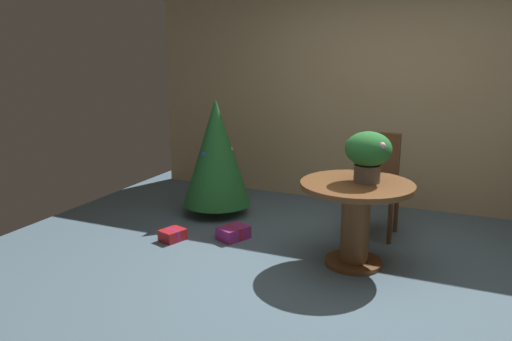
# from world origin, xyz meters

# --- Properties ---
(ground_plane) EXTENTS (6.60, 6.60, 0.00)m
(ground_plane) POSITION_xyz_m (0.00, 0.00, 0.00)
(ground_plane) COLOR slate
(back_wall_panel) EXTENTS (6.00, 0.10, 2.60)m
(back_wall_panel) POSITION_xyz_m (0.00, 2.20, 1.30)
(back_wall_panel) COLOR tan
(back_wall_panel) RESTS_ON ground_plane
(round_dining_table) EXTENTS (0.93, 0.93, 0.72)m
(round_dining_table) POSITION_xyz_m (-0.00, 0.35, 0.48)
(round_dining_table) COLOR brown
(round_dining_table) RESTS_ON ground_plane
(flower_vase) EXTENTS (0.38, 0.38, 0.42)m
(flower_vase) POSITION_xyz_m (0.07, 0.41, 0.96)
(flower_vase) COLOR #665B51
(flower_vase) RESTS_ON round_dining_table
(wooden_chair_far) EXTENTS (0.43, 0.40, 0.99)m
(wooden_chair_far) POSITION_xyz_m (-0.00, 1.20, 0.55)
(wooden_chair_far) COLOR brown
(wooden_chair_far) RESTS_ON ground_plane
(holiday_tree) EXTENTS (0.74, 0.74, 1.27)m
(holiday_tree) POSITION_xyz_m (-1.70, 1.07, 0.70)
(holiday_tree) COLOR brown
(holiday_tree) RESTS_ON ground_plane
(gift_box_red) EXTENTS (0.24, 0.26, 0.11)m
(gift_box_red) POSITION_xyz_m (-1.71, 0.19, 0.05)
(gift_box_red) COLOR red
(gift_box_red) RESTS_ON ground_plane
(gift_box_purple) EXTENTS (0.30, 0.34, 0.12)m
(gift_box_purple) POSITION_xyz_m (-1.20, 0.46, 0.06)
(gift_box_purple) COLOR #9E287A
(gift_box_purple) RESTS_ON ground_plane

